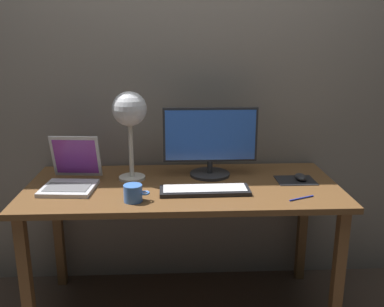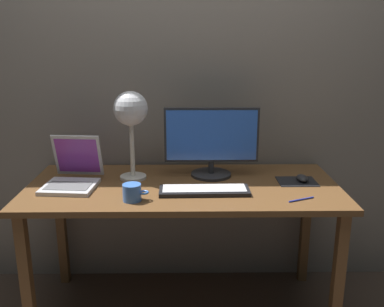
% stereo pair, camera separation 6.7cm
% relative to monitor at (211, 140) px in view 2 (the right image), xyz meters
% --- Properties ---
extents(back_wall, '(4.80, 0.06, 2.60)m').
position_rel_monitor_xyz_m(back_wall, '(-0.15, 0.26, 0.36)').
color(back_wall, gray).
rests_on(back_wall, ground).
extents(desk, '(1.60, 0.70, 0.74)m').
position_rel_monitor_xyz_m(desk, '(-0.15, -0.14, -0.28)').
color(desk, brown).
rests_on(desk, ground).
extents(monitor, '(0.51, 0.22, 0.38)m').
position_rel_monitor_xyz_m(monitor, '(0.00, 0.00, 0.00)').
color(monitor, '#28282B').
rests_on(monitor, desk).
extents(keyboard_main, '(0.44, 0.15, 0.03)m').
position_rel_monitor_xyz_m(keyboard_main, '(-0.05, -0.26, -0.19)').
color(keyboard_main, black).
rests_on(keyboard_main, desk).
extents(laptop, '(0.28, 0.32, 0.25)m').
position_rel_monitor_xyz_m(laptop, '(-0.72, -0.13, -0.13)').
color(laptop, silver).
rests_on(laptop, desk).
extents(desk_lamp, '(0.18, 0.18, 0.47)m').
position_rel_monitor_xyz_m(desk_lamp, '(-0.42, -0.04, 0.15)').
color(desk_lamp, beige).
rests_on(desk_lamp, desk).
extents(mousepad, '(0.20, 0.16, 0.00)m').
position_rel_monitor_xyz_m(mousepad, '(0.45, -0.11, -0.20)').
color(mousepad, black).
rests_on(mousepad, desk).
extents(mouse, '(0.06, 0.10, 0.03)m').
position_rel_monitor_xyz_m(mouse, '(0.47, -0.11, -0.18)').
color(mouse, '#28282B').
rests_on(mouse, mousepad).
extents(coffee_mug, '(0.12, 0.09, 0.08)m').
position_rel_monitor_xyz_m(coffee_mug, '(-0.39, -0.36, -0.16)').
color(coffee_mug, '#3F72CC').
rests_on(coffee_mug, desk).
extents(pen, '(0.13, 0.06, 0.01)m').
position_rel_monitor_xyz_m(pen, '(0.40, -0.37, -0.20)').
color(pen, '#2633A5').
rests_on(pen, desk).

